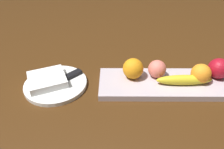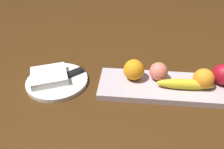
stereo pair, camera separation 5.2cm
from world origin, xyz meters
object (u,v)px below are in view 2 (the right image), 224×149
(peach, at_px, (160,71))
(knife, at_px, (68,76))
(apple, at_px, (223,74))
(banana, at_px, (185,84))
(fruit_tray, at_px, (170,88))
(folded_napkin, at_px, (49,77))
(orange_near_banana, at_px, (134,70))
(orange_near_apple, at_px, (204,79))
(dinner_plate, at_px, (57,82))

(peach, distance_m, knife, 0.31)
(apple, height_order, banana, apple)
(fruit_tray, bearing_deg, apple, -169.59)
(folded_napkin, bearing_deg, peach, -174.95)
(apple, xyz_separation_m, orange_near_banana, (0.29, 0.00, 0.00))
(fruit_tray, height_order, folded_napkin, folded_napkin)
(orange_near_apple, xyz_separation_m, peach, (0.13, -0.03, -0.00))
(orange_near_apple, height_order, orange_near_banana, orange_near_banana)
(fruit_tray, height_order, peach, peach)
(apple, relative_size, knife, 0.48)
(orange_near_banana, relative_size, peach, 1.15)
(fruit_tray, distance_m, peach, 0.06)
(apple, distance_m, knife, 0.51)
(orange_near_apple, bearing_deg, fruit_tray, 0.77)
(orange_near_apple, bearing_deg, orange_near_banana, -6.91)
(apple, xyz_separation_m, dinner_plate, (0.54, 0.03, -0.05))
(apple, relative_size, dinner_plate, 0.33)
(apple, xyz_separation_m, banana, (0.12, 0.04, -0.02))
(apple, height_order, orange_near_apple, apple)
(peach, bearing_deg, folded_napkin, 5.05)
(dinner_plate, bearing_deg, folded_napkin, -0.00)
(apple, height_order, orange_near_banana, same)
(knife, bearing_deg, fruit_tray, 132.17)
(dinner_plate, xyz_separation_m, knife, (-0.03, -0.02, 0.01))
(knife, bearing_deg, orange_near_banana, 137.15)
(dinner_plate, height_order, folded_napkin, folded_napkin)
(banana, xyz_separation_m, orange_near_apple, (-0.06, -0.01, 0.02))
(banana, xyz_separation_m, orange_near_banana, (0.16, -0.04, 0.02))
(banana, bearing_deg, dinner_plate, -2.69)
(peach, distance_m, dinner_plate, 0.35)
(fruit_tray, distance_m, dinner_plate, 0.38)
(orange_near_apple, bearing_deg, apple, -156.52)
(orange_near_apple, bearing_deg, folded_napkin, 0.15)
(peach, bearing_deg, orange_near_apple, 166.73)
(peach, bearing_deg, apple, 179.33)
(banana, distance_m, orange_near_apple, 0.06)
(dinner_plate, bearing_deg, orange_near_apple, -179.84)
(knife, bearing_deg, peach, 137.76)
(fruit_tray, xyz_separation_m, apple, (-0.17, -0.03, 0.04))
(folded_napkin, bearing_deg, orange_near_apple, -179.85)
(banana, bearing_deg, orange_near_apple, -169.42)
(orange_near_banana, height_order, dinner_plate, orange_near_banana)
(orange_near_banana, relative_size, folded_napkin, 0.59)
(orange_near_banana, distance_m, peach, 0.09)
(orange_near_apple, xyz_separation_m, knife, (0.44, -0.02, -0.03))
(banana, relative_size, orange_near_apple, 2.84)
(banana, xyz_separation_m, folded_napkin, (0.45, -0.01, -0.01))
(orange_near_apple, relative_size, orange_near_banana, 0.92)
(fruit_tray, bearing_deg, banana, 166.75)
(dinner_plate, distance_m, knife, 0.04)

